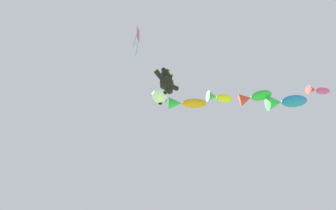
% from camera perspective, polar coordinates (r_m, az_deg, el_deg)
% --- Properties ---
extents(teddy_bear_kite, '(1.85, 0.81, 1.88)m').
position_cam_1_polar(teddy_bear_kite, '(12.76, -0.34, 6.27)').
color(teddy_bear_kite, black).
extents(soccer_ball_kite, '(0.85, 0.84, 0.78)m').
position_cam_1_polar(soccer_ball_kite, '(11.43, -2.07, 2.26)').
color(soccer_ball_kite, white).
extents(fish_kite_tangerine, '(2.20, 2.20, 0.78)m').
position_cam_1_polar(fish_kite_tangerine, '(14.14, 4.24, 0.45)').
color(fish_kite_tangerine, orange).
extents(fish_kite_goldfin, '(1.61, 1.39, 0.67)m').
position_cam_1_polar(fish_kite_goldfin, '(14.15, 12.62, 1.90)').
color(fish_kite_goldfin, yellow).
extents(fish_kite_emerald, '(1.57, 2.10, 0.84)m').
position_cam_1_polar(fish_kite_emerald, '(15.26, 20.81, 1.86)').
color(fish_kite_emerald, green).
extents(fish_kite_cobalt, '(2.18, 2.42, 1.01)m').
position_cam_1_polar(fish_kite_cobalt, '(15.75, 27.40, 0.72)').
color(fish_kite_cobalt, blue).
extents(fish_kite_magenta, '(1.43, 1.29, 0.57)m').
position_cam_1_polar(fish_kite_magenta, '(17.21, 33.67, 3.12)').
color(fish_kite_magenta, '#E53F9E').
extents(diamond_kite, '(0.74, 0.68, 2.98)m').
position_cam_1_polar(diamond_kite, '(13.98, -7.70, 16.88)').
color(diamond_kite, '#E53F9E').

